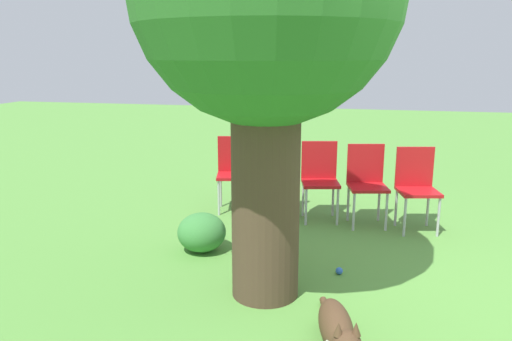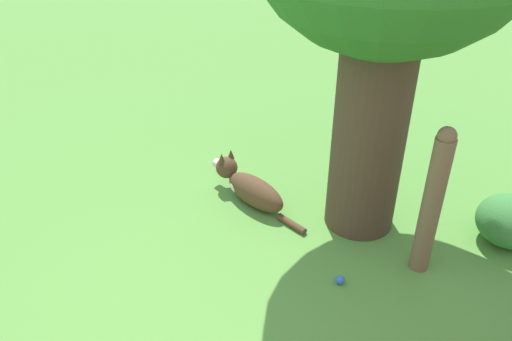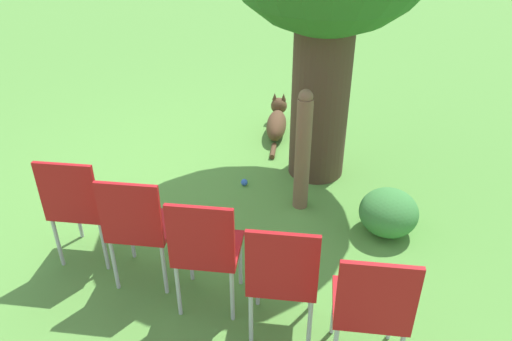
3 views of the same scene
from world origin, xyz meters
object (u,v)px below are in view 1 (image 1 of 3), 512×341
object	(u,v)px
red_chair_0	(416,183)
red_chair_2	(320,175)
red_chair_3	(276,171)
red_chair_4	(234,168)
tennis_ball	(339,271)
dog	(338,331)
oak_tree	(266,1)
red_chair_1	(367,179)
fence_post	(277,205)

from	to	relation	value
red_chair_0	red_chair_2	size ratio (longest dim) A/B	1.00
red_chair_0	red_chair_3	distance (m)	1.71
red_chair_4	tennis_ball	size ratio (longest dim) A/B	14.16
red_chair_4	dog	bearing A→B (deg)	14.57
oak_tree	red_chair_0	bearing A→B (deg)	-34.64
dog	red_chair_1	xyz separation A→B (m)	(2.78, -0.15, 0.41)
red_chair_2	tennis_ball	xyz separation A→B (m)	(-1.61, -0.35, -0.53)
dog	red_chair_0	bearing A→B (deg)	151.56
oak_tree	red_chair_4	distance (m)	3.06
red_chair_2	red_chair_3	bearing A→B (deg)	-109.90
red_chair_1	red_chair_2	size ratio (longest dim) A/B	1.00
red_chair_1	red_chair_4	xyz separation A→B (m)	(0.21, 1.70, 0.00)
red_chair_1	tennis_ball	bearing A→B (deg)	-20.59
red_chair_3	fence_post	bearing A→B (deg)	-1.83
oak_tree	fence_post	size ratio (longest dim) A/B	3.03
red_chair_0	red_chair_2	world-z (taller)	same
red_chair_0	oak_tree	bearing A→B (deg)	-47.42
fence_post	red_chair_3	bearing A→B (deg)	10.94
dog	red_chair_3	world-z (taller)	red_chair_3
oak_tree	red_chair_0	size ratio (longest dim) A/B	3.69
tennis_ball	dog	bearing A→B (deg)	-177.20
red_chair_1	oak_tree	bearing A→B (deg)	-34.24
dog	tennis_ball	world-z (taller)	dog
red_chair_1	tennis_ball	xyz separation A→B (m)	(-1.54, 0.21, -0.53)
red_chair_0	tennis_ball	distance (m)	1.75
oak_tree	red_chair_4	xyz separation A→B (m)	(2.28, 0.89, -1.84)
dog	red_chair_0	distance (m)	2.84
tennis_ball	oak_tree	bearing A→B (deg)	131.13
red_chair_2	red_chair_4	size ratio (longest dim) A/B	1.00
dog	red_chair_1	size ratio (longest dim) A/B	1.16
dog	red_chair_1	distance (m)	2.82
dog	red_chair_2	world-z (taller)	red_chair_2
oak_tree	tennis_ball	world-z (taller)	oak_tree
oak_tree	red_chair_2	distance (m)	2.84
fence_post	red_chair_2	distance (m)	1.49
dog	red_chair_2	xyz separation A→B (m)	(2.85, 0.42, 0.41)
red_chair_3	red_chair_4	world-z (taller)	same
fence_post	tennis_ball	xyz separation A→B (m)	(-0.15, -0.62, -0.56)
dog	red_chair_4	world-z (taller)	red_chair_4
red_chair_1	tennis_ball	size ratio (longest dim) A/B	14.16
red_chair_0	red_chair_2	bearing A→B (deg)	-109.90
dog	red_chair_2	distance (m)	2.91
dog	red_chair_0	world-z (taller)	red_chair_0
fence_post	red_chair_4	world-z (taller)	fence_post
oak_tree	tennis_ball	size ratio (longest dim) A/B	52.22
dog	red_chair_4	bearing A→B (deg)	-166.27
red_chair_3	tennis_ball	xyz separation A→B (m)	(-1.68, -0.92, -0.53)
dog	red_chair_3	bearing A→B (deg)	-175.05
red_chair_1	red_chair_2	world-z (taller)	same
dog	fence_post	distance (m)	1.61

